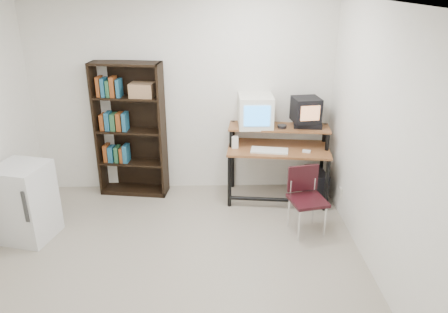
{
  "coord_description": "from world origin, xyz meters",
  "views": [
    {
      "loc": [
        0.41,
        -3.68,
        2.8
      ],
      "look_at": [
        0.53,
        1.1,
        0.82
      ],
      "focal_mm": 35.0,
      "sensor_mm": 36.0,
      "label": 1
    }
  ],
  "objects_px": {
    "mini_fridge": "(26,202)",
    "school_chair": "(306,193)",
    "crt_monitor": "(255,111)",
    "crt_tv": "(306,110)",
    "computer_desk": "(278,149)",
    "pc_tower": "(316,185)",
    "bookshelf": "(131,128)"
  },
  "relations": [
    {
      "from": "crt_monitor",
      "to": "crt_tv",
      "type": "relative_size",
      "value": 1.21
    },
    {
      "from": "mini_fridge",
      "to": "bookshelf",
      "type": "bearing_deg",
      "value": 62.69
    },
    {
      "from": "crt_tv",
      "to": "bookshelf",
      "type": "xyz_separation_m",
      "value": [
        -2.3,
        0.13,
        -0.28
      ]
    },
    {
      "from": "computer_desk",
      "to": "bookshelf",
      "type": "xyz_separation_m",
      "value": [
        -1.95,
        0.23,
        0.23
      ]
    },
    {
      "from": "bookshelf",
      "to": "pc_tower",
      "type": "bearing_deg",
      "value": 0.86
    },
    {
      "from": "crt_monitor",
      "to": "bookshelf",
      "type": "xyz_separation_m",
      "value": [
        -1.65,
        0.08,
        -0.25
      ]
    },
    {
      "from": "crt_tv",
      "to": "bookshelf",
      "type": "height_order",
      "value": "bookshelf"
    },
    {
      "from": "pc_tower",
      "to": "bookshelf",
      "type": "xyz_separation_m",
      "value": [
        -2.47,
        0.31,
        0.72
      ]
    },
    {
      "from": "crt_tv",
      "to": "school_chair",
      "type": "height_order",
      "value": "crt_tv"
    },
    {
      "from": "bookshelf",
      "to": "mini_fridge",
      "type": "relative_size",
      "value": 2.02
    },
    {
      "from": "mini_fridge",
      "to": "school_chair",
      "type": "bearing_deg",
      "value": 15.92
    },
    {
      "from": "crt_monitor",
      "to": "crt_tv",
      "type": "xyz_separation_m",
      "value": [
        0.65,
        -0.05,
        0.03
      ]
    },
    {
      "from": "computer_desk",
      "to": "school_chair",
      "type": "bearing_deg",
      "value": -68.94
    },
    {
      "from": "crt_tv",
      "to": "pc_tower",
      "type": "distance_m",
      "value": 1.03
    },
    {
      "from": "computer_desk",
      "to": "crt_tv",
      "type": "xyz_separation_m",
      "value": [
        0.35,
        0.1,
        0.51
      ]
    },
    {
      "from": "computer_desk",
      "to": "pc_tower",
      "type": "xyz_separation_m",
      "value": [
        0.52,
        -0.07,
        -0.49
      ]
    },
    {
      "from": "crt_monitor",
      "to": "pc_tower",
      "type": "xyz_separation_m",
      "value": [
        0.82,
        -0.23,
        -0.97
      ]
    },
    {
      "from": "crt_tv",
      "to": "mini_fridge",
      "type": "height_order",
      "value": "crt_tv"
    },
    {
      "from": "school_chair",
      "to": "mini_fridge",
      "type": "xyz_separation_m",
      "value": [
        -3.19,
        -0.07,
        -0.03
      ]
    },
    {
      "from": "crt_tv",
      "to": "pc_tower",
      "type": "relative_size",
      "value": 0.83
    },
    {
      "from": "mini_fridge",
      "to": "crt_tv",
      "type": "bearing_deg",
      "value": 31.48
    },
    {
      "from": "crt_monitor",
      "to": "crt_tv",
      "type": "height_order",
      "value": "crt_monitor"
    },
    {
      "from": "crt_monitor",
      "to": "school_chair",
      "type": "xyz_separation_m",
      "value": [
        0.51,
        -0.99,
        -0.7
      ]
    },
    {
      "from": "bookshelf",
      "to": "crt_tv",
      "type": "bearing_deg",
      "value": 4.72
    },
    {
      "from": "school_chair",
      "to": "crt_monitor",
      "type": "bearing_deg",
      "value": 105.05
    },
    {
      "from": "computer_desk",
      "to": "mini_fridge",
      "type": "xyz_separation_m",
      "value": [
        -2.97,
        -0.91,
        -0.25
      ]
    },
    {
      "from": "crt_monitor",
      "to": "mini_fridge",
      "type": "xyz_separation_m",
      "value": [
        -2.67,
        -1.06,
        -0.73
      ]
    },
    {
      "from": "computer_desk",
      "to": "crt_monitor",
      "type": "bearing_deg",
      "value": 159.18
    },
    {
      "from": "computer_desk",
      "to": "school_chair",
      "type": "height_order",
      "value": "computer_desk"
    },
    {
      "from": "computer_desk",
      "to": "pc_tower",
      "type": "distance_m",
      "value": 0.72
    },
    {
      "from": "computer_desk",
      "to": "school_chair",
      "type": "relative_size",
      "value": 1.77
    },
    {
      "from": "crt_tv",
      "to": "bookshelf",
      "type": "relative_size",
      "value": 0.21
    }
  ]
}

